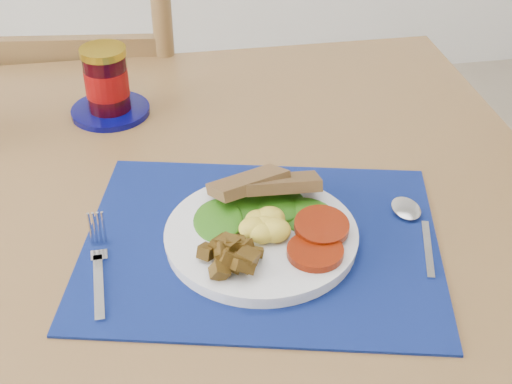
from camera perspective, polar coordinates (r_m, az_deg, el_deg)
table at (r=1.09m, az=-14.11°, el=-3.81°), size 1.40×0.90×0.75m
chair_far at (r=1.63m, az=-13.55°, el=7.61°), size 0.50×0.48×1.20m
placemat at (r=0.92m, az=0.42°, el=-4.07°), size 0.52×0.45×0.00m
breakfast_plate at (r=0.90m, az=0.16°, el=-3.32°), size 0.24×0.24×0.06m
fork at (r=0.90m, az=-12.44°, el=-5.85°), size 0.02×0.16×0.00m
spoon at (r=0.97m, az=12.43°, el=-2.36°), size 0.04×0.16×0.00m
jam_on_saucer at (r=1.20m, az=-11.82°, el=8.35°), size 0.13×0.13×0.12m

